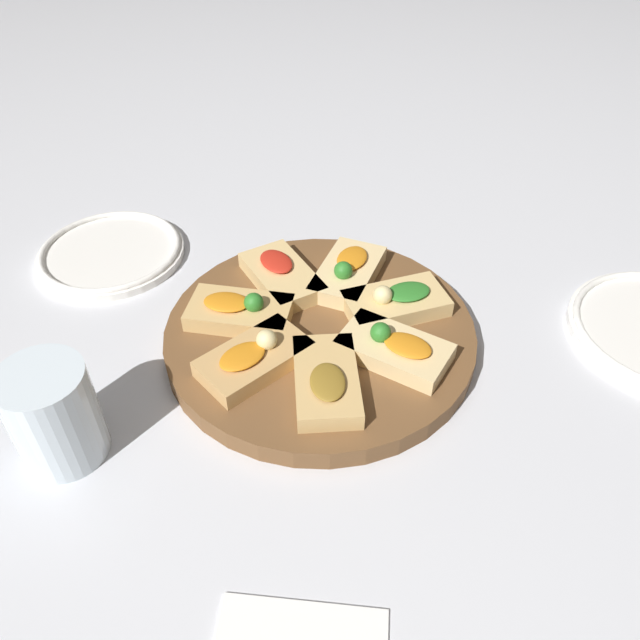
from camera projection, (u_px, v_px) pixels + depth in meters
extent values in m
plane|color=silver|center=(320.00, 342.00, 0.71)|extent=(3.00, 3.00, 0.00)
cylinder|color=brown|center=(320.00, 334.00, 0.70)|extent=(0.35, 0.35, 0.02)
cube|color=#DBB775|center=(396.00, 303.00, 0.71)|extent=(0.13, 0.11, 0.02)
ellipsoid|color=#2D7A28|center=(408.00, 292.00, 0.70)|extent=(0.06, 0.05, 0.01)
sphere|color=beige|center=(383.00, 295.00, 0.69)|extent=(0.02, 0.02, 0.02)
cube|color=#E5C689|center=(348.00, 273.00, 0.75)|extent=(0.09, 0.13, 0.02)
ellipsoid|color=orange|center=(352.00, 258.00, 0.75)|extent=(0.05, 0.06, 0.01)
sphere|color=#2D7A28|center=(343.00, 271.00, 0.73)|extent=(0.02, 0.02, 0.02)
cube|color=#DBB775|center=(282.00, 276.00, 0.75)|extent=(0.12, 0.13, 0.02)
ellipsoid|color=red|center=(276.00, 261.00, 0.75)|extent=(0.06, 0.06, 0.01)
cube|color=tan|center=(240.00, 311.00, 0.70)|extent=(0.12, 0.07, 0.02)
ellipsoid|color=orange|center=(227.00, 300.00, 0.69)|extent=(0.05, 0.04, 0.01)
sphere|color=#2D7A28|center=(254.00, 301.00, 0.69)|extent=(0.02, 0.02, 0.02)
cube|color=tan|center=(255.00, 359.00, 0.64)|extent=(0.12, 0.13, 0.02)
ellipsoid|color=orange|center=(242.00, 356.00, 0.63)|extent=(0.06, 0.06, 0.01)
sphere|color=beige|center=(267.00, 340.00, 0.64)|extent=(0.02, 0.02, 0.02)
cube|color=tan|center=(326.00, 380.00, 0.62)|extent=(0.09, 0.12, 0.02)
ellipsoid|color=olive|center=(328.00, 382.00, 0.60)|extent=(0.04, 0.06, 0.01)
cube|color=#E5C689|center=(394.00, 350.00, 0.65)|extent=(0.13, 0.10, 0.02)
ellipsoid|color=orange|center=(408.00, 345.00, 0.64)|extent=(0.06, 0.05, 0.01)
sphere|color=#2D7A28|center=(381.00, 332.00, 0.65)|extent=(0.02, 0.02, 0.02)
cylinder|color=white|center=(111.00, 254.00, 0.83)|extent=(0.19, 0.19, 0.01)
torus|color=white|center=(110.00, 250.00, 0.82)|extent=(0.18, 0.18, 0.01)
cylinder|color=silver|center=(54.00, 415.00, 0.56)|extent=(0.08, 0.08, 0.10)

